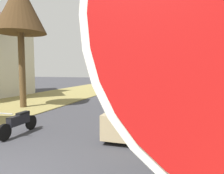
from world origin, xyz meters
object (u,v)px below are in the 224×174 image
at_px(parked_sedan_black, 155,96).
at_px(curbside_mailbox, 191,121).
at_px(street_tree_right_far, 196,38).
at_px(street_tree_left_mid_a, 20,8).
at_px(street_tree_right_mid_b, 200,28).
at_px(stop_sign_far, 189,75).
at_px(parked_motorcycle, 19,122).
at_px(parked_sedan_tan, 139,113).

bearing_deg(parked_sedan_black, curbside_mailbox, -77.22).
relative_size(street_tree_right_far, parked_sedan_black, 1.63).
height_order(street_tree_right_far, curbside_mailbox, street_tree_right_far).
height_order(street_tree_left_mid_a, parked_sedan_black, street_tree_left_mid_a).
bearing_deg(street_tree_right_mid_b, curbside_mailbox, -96.11).
distance_m(stop_sign_far, street_tree_right_mid_b, 3.54).
relative_size(stop_sign_far, parked_motorcycle, 1.43).
distance_m(street_tree_left_mid_a, curbside_mailbox, 12.42).
bearing_deg(stop_sign_far, street_tree_left_mid_a, -163.17).
height_order(stop_sign_far, street_tree_right_mid_b, street_tree_right_mid_b).
bearing_deg(curbside_mailbox, parked_sedan_black, 102.78).
xyz_separation_m(parked_sedan_tan, curbside_mailbox, (1.89, -2.17, 0.33)).
xyz_separation_m(stop_sign_far, street_tree_right_far, (0.86, 6.91, 3.31)).
distance_m(street_tree_right_far, parked_motorcycle, 17.21).
bearing_deg(street_tree_right_mid_b, street_tree_right_far, 88.47).
xyz_separation_m(parked_sedan_tan, parked_sedan_black, (0.04, 6.00, 0.00)).
bearing_deg(stop_sign_far, parked_sedan_tan, -110.39).
relative_size(parked_sedan_black, parked_motorcycle, 2.15).
xyz_separation_m(parked_sedan_black, parked_motorcycle, (-4.34, -7.97, -0.24)).
height_order(stop_sign_far, street_tree_left_mid_a, street_tree_left_mid_a).
height_order(street_tree_right_mid_b, parked_sedan_black, street_tree_right_mid_b).
bearing_deg(parked_motorcycle, parked_sedan_black, 61.44).
distance_m(parked_sedan_tan, parked_motorcycle, 4.74).
xyz_separation_m(street_tree_right_mid_b, parked_sedan_tan, (-2.89, -7.19, -4.65)).
height_order(street_tree_right_mid_b, curbside_mailbox, street_tree_right_mid_b).
bearing_deg(street_tree_left_mid_a, street_tree_right_mid_b, 21.92).
bearing_deg(parked_sedan_black, parked_motorcycle, -118.56).
xyz_separation_m(parked_motorcycle, curbside_mailbox, (6.19, -0.20, 0.57)).
height_order(street_tree_left_mid_a, parked_sedan_tan, street_tree_left_mid_a).
bearing_deg(parked_sedan_tan, parked_sedan_black, 89.66).
distance_m(parked_motorcycle, curbside_mailbox, 6.22).
bearing_deg(parked_sedan_tan, curbside_mailbox, -48.97).
relative_size(stop_sign_far, street_tree_right_far, 0.41).
relative_size(parked_sedan_black, curbside_mailbox, 3.48).
distance_m(street_tree_left_mid_a, parked_sedan_tan, 10.33).
height_order(street_tree_right_mid_b, street_tree_left_mid_a, street_tree_left_mid_a).
bearing_deg(parked_motorcycle, stop_sign_far, 50.39).
bearing_deg(street_tree_right_far, parked_motorcycle, -116.48).
bearing_deg(stop_sign_far, curbside_mailbox, -92.07).
bearing_deg(parked_sedan_black, street_tree_right_mid_b, 22.51).
bearing_deg(parked_sedan_tan, stop_sign_far, 69.61).
distance_m(stop_sign_far, parked_sedan_tan, 6.42).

